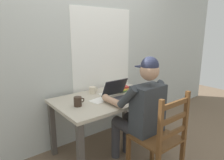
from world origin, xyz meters
name	(u,v)px	position (x,y,z in m)	size (l,w,h in m)	color
ground_plane	(108,149)	(0.00, 0.00, 0.00)	(8.00, 8.00, 0.00)	brown
back_wall	(87,46)	(0.00, 0.47, 1.30)	(6.00, 0.08, 2.60)	beige
desk	(108,105)	(0.00, 0.00, 0.62)	(1.27, 0.78, 0.71)	#BCB29E
seated_person	(140,109)	(0.07, -0.47, 0.69)	(0.50, 0.60, 1.25)	#33383D
wooden_chair	(160,139)	(0.07, -0.75, 0.47)	(0.42, 0.42, 0.95)	brown
laptop	(120,95)	(0.08, -0.13, 0.76)	(0.33, 0.33, 0.22)	#232328
computer_mouse	(138,94)	(0.34, -0.17, 0.73)	(0.06, 0.10, 0.03)	#232328
coffee_mug_white	(93,90)	(-0.06, 0.24, 0.75)	(0.12, 0.08, 0.09)	beige
coffee_mug_dark	(78,102)	(-0.43, -0.04, 0.76)	(0.12, 0.08, 0.10)	#38281E
book_stack_main	(121,89)	(0.29, 0.09, 0.74)	(0.22, 0.17, 0.07)	#38844C
paper_pile_near_laptop	(99,100)	(-0.15, -0.04, 0.71)	(0.20, 0.16, 0.00)	white
paper_pile_back_corner	(130,99)	(0.16, -0.22, 0.72)	(0.22, 0.14, 0.01)	white
paper_pile_side	(108,94)	(0.09, 0.10, 0.71)	(0.24, 0.16, 0.01)	silver
landscape_photo_print	(138,92)	(0.45, -0.07, 0.71)	(0.13, 0.09, 0.00)	gold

